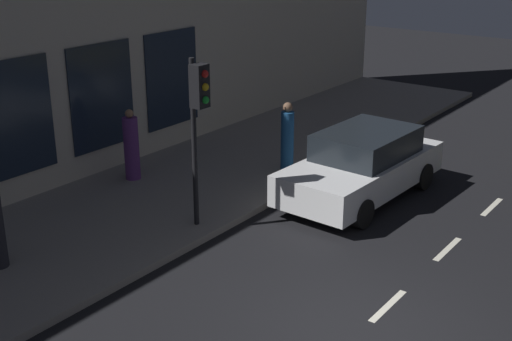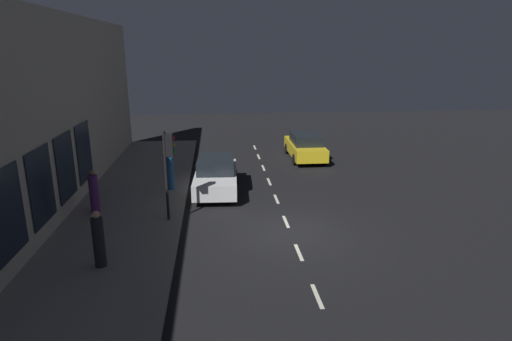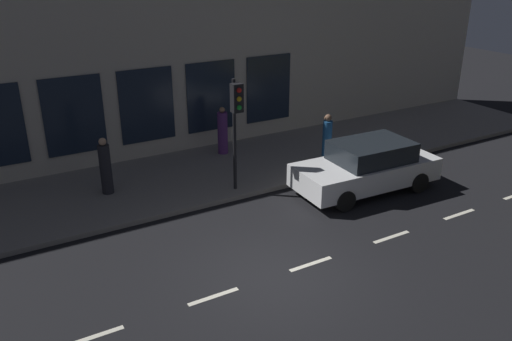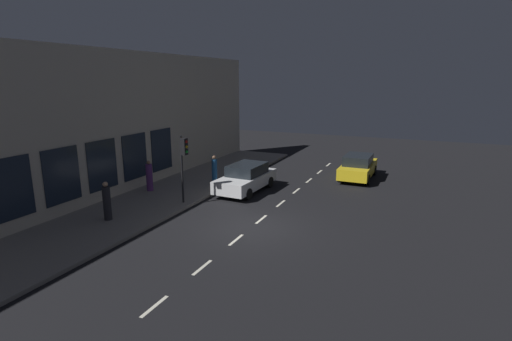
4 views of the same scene
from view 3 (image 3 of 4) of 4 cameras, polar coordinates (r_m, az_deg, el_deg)
name	(u,v)px [view 3 (image 3 of 4)]	position (r m, az deg, el deg)	size (l,w,h in m)	color
ground_plane	(276,276)	(12.48, 2.14, -11.32)	(60.00, 60.00, 0.00)	black
sidewalk	(174,180)	(17.40, -8.81, -0.98)	(4.50, 32.00, 0.15)	gray
building_facade	(139,49)	(18.64, -12.52, 12.74)	(0.65, 32.00, 7.89)	beige
lane_centre_line	(311,264)	(12.95, 5.96, -10.02)	(0.12, 27.20, 0.01)	beige
traffic_light	(236,111)	(15.41, -2.15, 6.49)	(0.45, 0.32, 3.45)	black
parked_car_0	(367,166)	(16.71, 11.91, 0.43)	(2.13, 4.63, 1.58)	silver
pedestrian_0	(223,132)	(19.06, -3.63, 4.17)	(0.44, 0.44, 1.73)	#5B2D70
pedestrian_1	(327,141)	(18.16, 7.68, 3.20)	(0.38, 0.38, 1.78)	#1E5189
pedestrian_2	(106,168)	(16.42, -15.97, 0.29)	(0.43, 0.43, 1.77)	#232328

